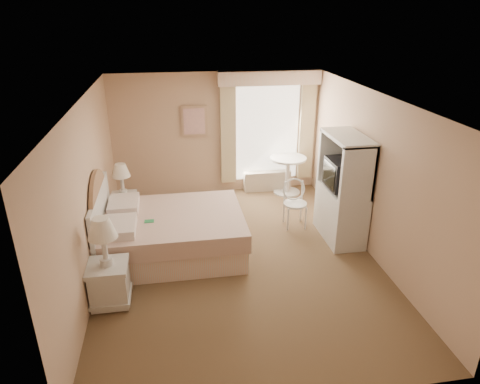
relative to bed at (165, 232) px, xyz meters
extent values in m
cube|color=brown|center=(1.11, -0.35, -0.37)|extent=(4.20, 5.50, 0.01)
cube|color=silver|center=(1.11, -0.35, 2.13)|extent=(4.20, 5.50, 0.01)
cube|color=tan|center=(1.11, 2.40, 0.88)|extent=(4.20, 0.01, 2.50)
cube|color=tan|center=(1.11, -3.10, 0.88)|extent=(4.20, 0.01, 2.50)
cube|color=tan|center=(-0.99, -0.35, 0.88)|extent=(0.01, 5.50, 2.50)
cube|color=tan|center=(3.21, -0.35, 0.88)|extent=(0.01, 5.50, 2.50)
cube|color=white|center=(2.16, 2.37, 0.88)|extent=(1.30, 0.02, 2.00)
cube|color=#C7B68B|center=(1.33, 2.32, 0.88)|extent=(0.30, 0.08, 2.05)
cube|color=#C7B68B|center=(2.99, 2.32, 0.88)|extent=(0.30, 0.08, 2.05)
cube|color=#E4AF94|center=(2.16, 2.28, 2.00)|extent=(2.05, 0.20, 0.28)
cube|color=beige|center=(2.16, 2.28, -0.16)|extent=(1.00, 0.22, 0.42)
cube|color=tan|center=(0.66, 2.37, 1.18)|extent=(0.52, 0.03, 0.62)
cube|color=beige|center=(0.66, 2.35, 1.18)|extent=(0.42, 0.02, 0.52)
cube|color=#E4AF94|center=(0.11, 0.00, -0.19)|extent=(2.16, 1.65, 0.37)
cube|color=beige|center=(0.11, 0.00, 0.14)|extent=(2.22, 1.71, 0.29)
cube|color=beige|center=(-0.63, -0.39, 0.35)|extent=(0.46, 0.64, 0.14)
cube|color=beige|center=(-0.63, 0.39, 0.35)|extent=(0.46, 0.64, 0.14)
cube|color=#258849|center=(-0.22, -0.15, 0.29)|extent=(0.14, 0.10, 0.01)
cube|color=silver|center=(-0.94, 0.00, 0.19)|extent=(0.06, 1.75, 1.13)
cylinder|color=#9D7053|center=(-0.94, 0.00, 0.30)|extent=(0.05, 1.55, 1.55)
cube|color=silver|center=(-0.73, -1.17, -0.09)|extent=(0.47, 0.47, 0.51)
cube|color=silver|center=(-0.73, -1.17, 0.19)|extent=(0.51, 0.51, 0.06)
cube|color=silver|center=(-0.73, -1.17, -0.27)|extent=(0.51, 0.51, 0.05)
cylinder|color=silver|center=(-0.73, -1.17, 0.27)|extent=(0.16, 0.16, 0.10)
cylinder|color=silver|center=(-0.73, -1.17, 0.48)|extent=(0.07, 0.07, 0.41)
cone|color=white|center=(-0.73, -1.17, 0.76)|extent=(0.37, 0.37, 0.27)
cube|color=silver|center=(-0.73, 1.27, -0.13)|extent=(0.41, 0.41, 0.45)
cube|color=silver|center=(-0.73, 1.27, 0.12)|extent=(0.45, 0.45, 0.05)
cube|color=silver|center=(-0.73, 1.27, -0.28)|extent=(0.45, 0.45, 0.05)
cylinder|color=silver|center=(-0.73, 1.27, 0.20)|extent=(0.14, 0.14, 0.09)
cylinder|color=silver|center=(-0.73, 1.27, 0.38)|extent=(0.06, 0.06, 0.36)
cone|color=white|center=(-0.73, 1.27, 0.62)|extent=(0.32, 0.32, 0.23)
cylinder|color=silver|center=(2.55, 2.05, -0.36)|extent=(0.56, 0.56, 0.03)
cylinder|color=silver|center=(2.55, 2.05, 0.02)|extent=(0.09, 0.09, 0.75)
cylinder|color=silver|center=(2.55, 2.05, 0.40)|extent=(0.75, 0.75, 0.04)
cylinder|color=silver|center=(2.12, 0.41, -0.16)|extent=(0.03, 0.03, 0.42)
cylinder|color=silver|center=(2.44, 0.41, -0.16)|extent=(0.03, 0.03, 0.42)
cylinder|color=silver|center=(2.13, 0.73, -0.16)|extent=(0.03, 0.03, 0.42)
cylinder|color=silver|center=(2.45, 0.72, -0.16)|extent=(0.03, 0.03, 0.42)
cylinder|color=silver|center=(2.29, 0.57, 0.06)|extent=(0.42, 0.42, 0.04)
torus|color=silver|center=(2.29, 0.70, 0.28)|extent=(0.41, 0.11, 0.40)
cylinder|color=silver|center=(2.13, 0.73, 0.24)|extent=(0.03, 0.03, 0.37)
cylinder|color=silver|center=(2.45, 0.72, 0.24)|extent=(0.03, 0.03, 0.37)
cube|color=silver|center=(2.92, 0.05, 0.07)|extent=(0.54, 1.08, 0.88)
cube|color=silver|center=(2.92, -0.45, 0.96)|extent=(0.54, 0.08, 0.88)
cube|color=silver|center=(2.92, 0.55, 0.96)|extent=(0.54, 0.08, 0.88)
cube|color=silver|center=(2.92, 0.05, 1.40)|extent=(0.54, 1.08, 0.06)
cube|color=silver|center=(3.17, 0.05, 0.96)|extent=(0.04, 1.08, 0.88)
cube|color=black|center=(2.90, 0.05, 0.79)|extent=(0.47, 0.59, 0.47)
cube|color=black|center=(2.66, 0.05, 0.79)|extent=(0.02, 0.49, 0.39)
camera|label=1|loc=(0.20, -6.05, 3.25)|focal=32.00mm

